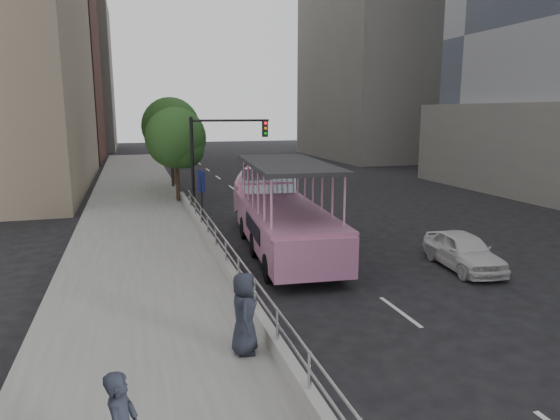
# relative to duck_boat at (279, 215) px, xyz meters

# --- Properties ---
(ground) EXTENTS (160.00, 160.00, 0.00)m
(ground) POSITION_rel_duck_boat_xyz_m (0.29, -5.48, -1.34)
(ground) COLOR black
(sidewalk) EXTENTS (5.50, 80.00, 0.30)m
(sidewalk) POSITION_rel_duck_boat_xyz_m (-5.46, 4.52, -1.19)
(sidewalk) COLOR #9C9C97
(sidewalk) RESTS_ON ground
(kerb_wall) EXTENTS (0.24, 30.00, 0.36)m
(kerb_wall) POSITION_rel_duck_boat_xyz_m (-2.83, -3.48, -0.86)
(kerb_wall) COLOR #ACACA7
(kerb_wall) RESTS_ON sidewalk
(guardrail) EXTENTS (0.07, 22.00, 0.71)m
(guardrail) POSITION_rel_duck_boat_xyz_m (-2.83, -3.48, -0.20)
(guardrail) COLOR #B7B6BB
(guardrail) RESTS_ON kerb_wall
(duck_boat) EXTENTS (3.54, 11.09, 3.62)m
(duck_boat) POSITION_rel_duck_boat_xyz_m (0.00, 0.00, 0.00)
(duck_boat) COLOR black
(duck_boat) RESTS_ON ground
(car) EXTENTS (1.97, 3.96, 1.30)m
(car) POSITION_rel_duck_boat_xyz_m (5.40, -4.62, -0.70)
(car) COLOR silver
(car) RESTS_ON ground
(pedestrian_far) EXTENTS (0.75, 0.99, 1.80)m
(pedestrian_far) POSITION_rel_duck_boat_xyz_m (-3.47, -9.14, -0.14)
(pedestrian_far) COLOR #222632
(pedestrian_far) RESTS_ON sidewalk
(parking_sign) EXTENTS (0.23, 0.62, 2.89)m
(parking_sign) POSITION_rel_duck_boat_xyz_m (-2.70, 3.00, 0.46)
(parking_sign) COLOR black
(parking_sign) RESTS_ON ground
(traffic_signal) EXTENTS (4.20, 0.32, 5.20)m
(traffic_signal) POSITION_rel_duck_boat_xyz_m (-1.41, 7.02, 2.16)
(traffic_signal) COLOR black
(traffic_signal) RESTS_ON ground
(street_tree_near) EXTENTS (3.52, 3.52, 5.72)m
(street_tree_near) POSITION_rel_duck_boat_xyz_m (-3.01, 10.45, 2.48)
(street_tree_near) COLOR #332417
(street_tree_near) RESTS_ON ground
(street_tree_far) EXTENTS (3.97, 3.97, 6.45)m
(street_tree_far) POSITION_rel_duck_boat_xyz_m (-2.81, 16.45, 2.96)
(street_tree_far) COLOR #332417
(street_tree_far) RESTS_ON ground
(midrise_brick) EXTENTS (18.00, 16.00, 26.00)m
(midrise_brick) POSITION_rel_duck_boat_xyz_m (-17.71, 42.52, 11.66)
(midrise_brick) COLOR brown
(midrise_brick) RESTS_ON ground
(midrise_stone_a) EXTENTS (20.00, 20.00, 32.00)m
(midrise_stone_a) POSITION_rel_duck_boat_xyz_m (26.29, 36.52, 14.66)
(midrise_stone_a) COLOR gray
(midrise_stone_a) RESTS_ON ground
(midrise_stone_b) EXTENTS (16.00, 14.00, 20.00)m
(midrise_stone_b) POSITION_rel_duck_boat_xyz_m (-15.71, 58.52, 8.66)
(midrise_stone_b) COLOR gray
(midrise_stone_b) RESTS_ON ground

